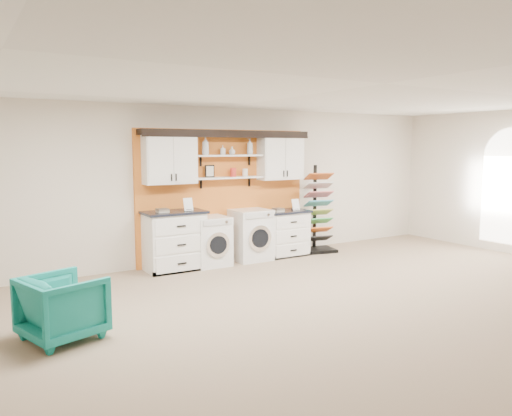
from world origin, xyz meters
TOP-DOWN VIEW (x-y plane):
  - floor at (0.00, 0.00)m, footprint 10.00×10.00m
  - ceiling at (0.00, 0.00)m, footprint 10.00×10.00m
  - wall_back at (0.00, 4.00)m, footprint 10.00×0.00m
  - accent_panel at (0.00, 3.96)m, footprint 3.40×0.07m
  - upper_cabinet_left at (-1.13, 3.79)m, footprint 0.90×0.35m
  - upper_cabinet_right at (1.13, 3.79)m, footprint 0.90×0.35m
  - shelf_lower at (0.00, 3.80)m, footprint 1.32×0.28m
  - shelf_upper at (0.00, 3.80)m, footprint 1.32×0.28m
  - crown_molding at (0.00, 3.81)m, footprint 3.30×0.41m
  - window_arched at (4.94, 1.50)m, footprint 0.06×1.10m
  - picture_frame at (-0.35, 3.85)m, footprint 0.18×0.02m
  - canister_red at (0.10, 3.80)m, footprint 0.11×0.11m
  - canister_cream at (0.35, 3.80)m, footprint 0.10×0.10m
  - base_cabinet_left at (-1.13, 3.64)m, footprint 1.03×0.66m
  - base_cabinet_right at (1.13, 3.64)m, footprint 0.89×0.66m
  - washer at (-0.47, 3.64)m, footprint 0.62×0.71m
  - dryer at (0.37, 3.64)m, footprint 0.67×0.71m
  - sample_rack at (1.91, 3.58)m, footprint 0.72×0.64m
  - armchair at (-3.34, 1.38)m, footprint 0.97×0.96m
  - soap_bottle_a at (-0.45, 3.80)m, footprint 0.17×0.17m
  - soap_bottle_b at (-0.11, 3.80)m, footprint 0.09×0.09m
  - soap_bottle_c at (0.08, 3.80)m, footprint 0.15×0.15m
  - soap_bottle_d at (0.45, 3.80)m, footprint 0.16×0.16m

SIDE VIEW (x-z plane):
  - floor at x=0.00m, z-range 0.00..0.00m
  - armchair at x=-3.34m, z-range 0.00..0.71m
  - washer at x=-0.47m, z-range 0.00..0.87m
  - base_cabinet_right at x=1.13m, z-range 0.00..0.88m
  - dryer at x=0.37m, z-range 0.00..0.94m
  - base_cabinet_left at x=-1.13m, z-range 0.00..1.01m
  - sample_rack at x=1.91m, z-range -0.32..1.41m
  - accent_panel at x=0.00m, z-range 0.00..2.40m
  - window_arched at x=4.94m, z-range 0.26..2.51m
  - wall_back at x=0.00m, z-range -3.60..6.40m
  - shelf_lower at x=0.00m, z-range 1.52..1.54m
  - canister_cream at x=0.35m, z-range 1.54..1.69m
  - canister_red at x=0.10m, z-range 1.54..1.71m
  - picture_frame at x=-0.35m, z-range 1.54..1.77m
  - upper_cabinet_left at x=-1.13m, z-range 1.46..2.30m
  - upper_cabinet_right at x=1.13m, z-range 1.46..2.30m
  - shelf_upper at x=0.00m, z-range 1.92..1.94m
  - soap_bottle_c at x=0.08m, z-range 1.95..2.09m
  - soap_bottle_b at x=-0.11m, z-range 1.94..2.12m
  - soap_bottle_d at x=0.45m, z-range 1.95..2.24m
  - soap_bottle_a at x=-0.45m, z-range 1.94..2.26m
  - crown_molding at x=0.00m, z-range 2.26..2.39m
  - ceiling at x=0.00m, z-range 2.80..2.80m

